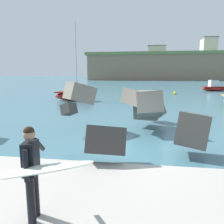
# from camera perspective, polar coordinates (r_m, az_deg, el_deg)

# --- Properties ---
(ground_plane) EXTENTS (400.00, 400.00, 0.00)m
(ground_plane) POSITION_cam_1_polar(r_m,az_deg,el_deg) (8.73, 4.11, -9.77)
(ground_plane) COLOR #42707F
(walkway_path) EXTENTS (48.00, 4.40, 0.24)m
(walkway_path) POSITION_cam_1_polar(r_m,az_deg,el_deg) (5.09, 0.39, -23.62)
(walkway_path) COLOR #B2ADA3
(walkway_path) RESTS_ON ground
(breakwater_jetty) EXTENTS (29.05, 8.58, 2.52)m
(breakwater_jetty) POSITION_cam_1_polar(r_m,az_deg,el_deg) (11.16, -6.42, 0.47)
(breakwater_jetty) COLOR slate
(breakwater_jetty) RESTS_ON ground
(surfer_with_board) EXTENTS (2.12, 1.31, 1.78)m
(surfer_with_board) POSITION_cam_1_polar(r_m,az_deg,el_deg) (4.28, -19.81, -13.45)
(surfer_with_board) COLOR black
(surfer_with_board) RESTS_ON walkway_path
(boat_near_left) EXTENTS (4.42, 1.84, 8.07)m
(boat_near_left) POSITION_cam_1_polar(r_m,az_deg,el_deg) (24.38, -9.56, 4.15)
(boat_near_left) COLOR maroon
(boat_near_left) RESTS_ON ground
(boat_near_centre) EXTENTS (4.59, 2.53, 1.88)m
(boat_near_centre) POSITION_cam_1_polar(r_m,az_deg,el_deg) (41.07, 24.59, 5.67)
(boat_near_centre) COLOR maroon
(boat_near_centre) RESTS_ON ground
(mooring_buoy_inner) EXTENTS (0.44, 0.44, 0.44)m
(mooring_buoy_inner) POSITION_cam_1_polar(r_m,az_deg,el_deg) (32.22, 15.65, 4.66)
(mooring_buoy_inner) COLOR yellow
(mooring_buoy_inner) RESTS_ON ground
(headland_bluff) EXTENTS (97.32, 30.62, 11.28)m
(headland_bluff) POSITION_cam_1_polar(r_m,az_deg,el_deg) (108.68, 21.56, 10.61)
(headland_bluff) COLOR #847056
(headland_bluff) RESTS_ON ground
(station_building_west) EXTENTS (5.76, 7.76, 6.32)m
(station_building_west) POSITION_cam_1_polar(r_m,az_deg,el_deg) (106.85, 23.27, 15.26)
(station_building_west) COLOR beige
(station_building_west) RESTS_ON headland_bluff
(station_building_central) EXTENTS (8.34, 6.13, 4.21)m
(station_building_central) POSITION_cam_1_polar(r_m,az_deg,el_deg) (110.81, 11.24, 15.08)
(station_building_central) COLOR #B2ADA3
(station_building_central) RESTS_ON headland_bluff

